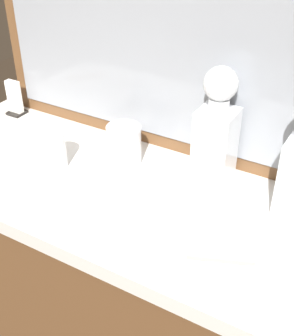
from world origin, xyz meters
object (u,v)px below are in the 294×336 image
at_px(crystal_decanter_left, 216,137).
at_px(napkin_holder, 15,100).
at_px(crystal_tumbler_far_left, 124,146).
at_px(silver_brush_right, 221,251).
at_px(crystal_tumbler_left, 52,152).

bearing_deg(crystal_decanter_left, napkin_holder, 178.59).
relative_size(crystal_tumbler_far_left, napkin_holder, 0.96).
distance_m(crystal_decanter_left, silver_brush_right, 0.30).
distance_m(crystal_tumbler_far_left, crystal_tumbler_left, 0.19).
bearing_deg(napkin_holder, crystal_tumbler_far_left, -8.70).
distance_m(silver_brush_right, napkin_holder, 0.85).
bearing_deg(crystal_tumbler_left, crystal_tumbler_far_left, 36.60).
bearing_deg(silver_brush_right, crystal_tumbler_far_left, 151.19).
distance_m(crystal_decanter_left, napkin_holder, 0.68).
xyz_separation_m(crystal_tumbler_far_left, silver_brush_right, (0.36, -0.20, -0.04)).
height_order(crystal_tumbler_far_left, crystal_tumbler_left, crystal_tumbler_far_left).
xyz_separation_m(crystal_decanter_left, crystal_tumbler_far_left, (-0.23, -0.05, -0.07)).
distance_m(crystal_tumbler_left, silver_brush_right, 0.51).
height_order(crystal_tumbler_left, napkin_holder, napkin_holder).
bearing_deg(crystal_tumbler_far_left, silver_brush_right, -28.81).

